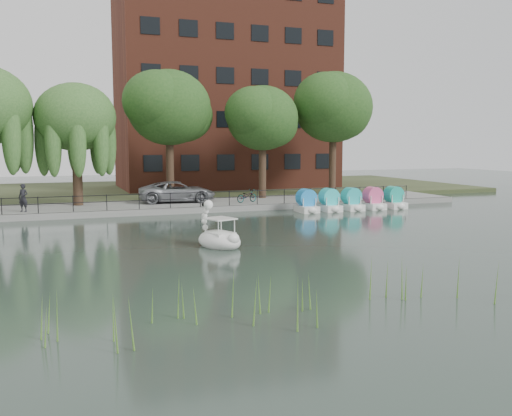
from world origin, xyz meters
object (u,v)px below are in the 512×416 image
minivan (177,190)px  pedestrian (23,196)px  bicycle (247,195)px  swan_boat (219,237)px

minivan → pedestrian: pedestrian is taller
minivan → bicycle: size_ratio=3.58×
minivan → swan_boat: 15.62m
minivan → pedestrian: size_ratio=3.11×
minivan → swan_boat: (-1.56, -15.52, -0.81)m
pedestrian → minivan: bearing=47.7°
pedestrian → swan_boat: pedestrian is taller
pedestrian → bicycle: bearing=37.0°
bicycle → swan_boat: bearing=136.0°
bicycle → swan_boat: size_ratio=0.62×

